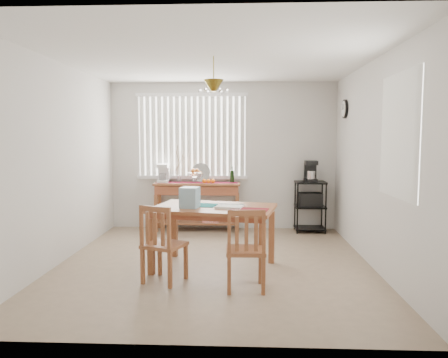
{
  "coord_description": "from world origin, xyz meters",
  "views": [
    {
      "loc": [
        0.38,
        -5.52,
        1.63
      ],
      "look_at": [
        0.1,
        0.55,
        1.05
      ],
      "focal_mm": 35.0,
      "sensor_mm": 36.0,
      "label": 1
    }
  ],
  "objects_px": {
    "dining_table": "(214,214)",
    "chair_left": "(162,244)",
    "wire_cart": "(310,202)",
    "cart_items": "(311,172)",
    "chair_right": "(246,250)",
    "sideboard": "(198,195)"
  },
  "relations": [
    {
      "from": "dining_table",
      "to": "chair_left",
      "type": "distance_m",
      "value": 0.82
    },
    {
      "from": "chair_left",
      "to": "wire_cart",
      "type": "bearing_deg",
      "value": 53.47
    },
    {
      "from": "cart_items",
      "to": "chair_right",
      "type": "bearing_deg",
      "value": -110.55
    },
    {
      "from": "wire_cart",
      "to": "cart_items",
      "type": "relative_size",
      "value": 2.43
    },
    {
      "from": "sideboard",
      "to": "cart_items",
      "type": "xyz_separation_m",
      "value": [
        1.95,
        -0.01,
        0.41
      ]
    },
    {
      "from": "cart_items",
      "to": "chair_right",
      "type": "height_order",
      "value": "cart_items"
    },
    {
      "from": "cart_items",
      "to": "chair_left",
      "type": "relative_size",
      "value": 0.41
    },
    {
      "from": "dining_table",
      "to": "sideboard",
      "type": "bearing_deg",
      "value": 101.08
    },
    {
      "from": "chair_right",
      "to": "cart_items",
      "type": "bearing_deg",
      "value": 69.45
    },
    {
      "from": "chair_left",
      "to": "chair_right",
      "type": "height_order",
      "value": "chair_right"
    },
    {
      "from": "sideboard",
      "to": "chair_left",
      "type": "bearing_deg",
      "value": -92.1
    },
    {
      "from": "sideboard",
      "to": "cart_items",
      "type": "distance_m",
      "value": 1.99
    },
    {
      "from": "chair_left",
      "to": "chair_right",
      "type": "relative_size",
      "value": 0.99
    },
    {
      "from": "wire_cart",
      "to": "dining_table",
      "type": "xyz_separation_m",
      "value": [
        -1.51,
        -2.21,
        0.16
      ]
    },
    {
      "from": "cart_items",
      "to": "chair_left",
      "type": "distance_m",
      "value": 3.51
    },
    {
      "from": "wire_cart",
      "to": "chair_left",
      "type": "distance_m",
      "value": 3.45
    },
    {
      "from": "dining_table",
      "to": "chair_right",
      "type": "bearing_deg",
      "value": -63.05
    },
    {
      "from": "chair_left",
      "to": "chair_right",
      "type": "xyz_separation_m",
      "value": [
        0.93,
        -0.21,
        0.0
      ]
    },
    {
      "from": "sideboard",
      "to": "chair_right",
      "type": "distance_m",
      "value": 3.12
    },
    {
      "from": "wire_cart",
      "to": "cart_items",
      "type": "xyz_separation_m",
      "value": [
        0.0,
        0.01,
        0.51
      ]
    },
    {
      "from": "cart_items",
      "to": "chair_right",
      "type": "distance_m",
      "value": 3.25
    },
    {
      "from": "chair_left",
      "to": "chair_right",
      "type": "distance_m",
      "value": 0.95
    }
  ]
}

